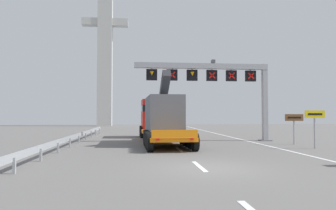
{
  "coord_description": "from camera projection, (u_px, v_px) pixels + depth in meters",
  "views": [
    {
      "loc": [
        -2.86,
        -12.14,
        2.17
      ],
      "look_at": [
        -0.45,
        12.14,
        2.98
      ],
      "focal_mm": 32.2,
      "sensor_mm": 36.0,
      "label": 1
    }
  ],
  "objects": [
    {
      "name": "tourist_info_sign_brown",
      "position": [
        294.0,
        122.0,
        22.14
      ],
      "size": [
        1.4,
        0.15,
        2.23
      ],
      "color": "#9EA0A5",
      "rests_on": "ground"
    },
    {
      "name": "edge_line_right",
      "position": [
        248.0,
        141.0,
        24.83
      ],
      "size": [
        0.2,
        63.0,
        0.01
      ],
      "primitive_type": "cube",
      "color": "silver",
      "rests_on": "ground"
    },
    {
      "name": "exit_sign_yellow",
      "position": [
        315.0,
        120.0,
        19.32
      ],
      "size": [
        1.35,
        0.15,
        2.47
      ],
      "color": "#9EA0A5",
      "rests_on": "ground"
    },
    {
      "name": "guardrail_left",
      "position": [
        78.0,
        136.0,
        23.18
      ],
      "size": [
        0.13,
        27.35,
        0.76
      ],
      "color": "#999EA3",
      "rests_on": "ground"
    },
    {
      "name": "bridge_pylon_distant",
      "position": [
        105.0,
        40.0,
        59.62
      ],
      "size": [
        9.0,
        2.0,
        33.1
      ],
      "color": "#B7B7B2",
      "rests_on": "ground"
    },
    {
      "name": "lane_markings",
      "position": [
        162.0,
        135.0,
        31.87
      ],
      "size": [
        0.2,
        54.04,
        0.01
      ],
      "color": "silver",
      "rests_on": "ground"
    },
    {
      "name": "ground",
      "position": [
        208.0,
        168.0,
        12.28
      ],
      "size": [
        112.0,
        112.0,
        0.0
      ],
      "primitive_type": "plane",
      "color": "slate"
    },
    {
      "name": "overhead_lane_gantry",
      "position": [
        217.0,
        78.0,
        25.08
      ],
      "size": [
        11.44,
        0.9,
        6.77
      ],
      "color": "#9EA0A5",
      "rests_on": "ground"
    },
    {
      "name": "heavy_haul_truck_orange",
      "position": [
        160.0,
        117.0,
        25.17
      ],
      "size": [
        3.45,
        14.14,
        5.3
      ],
      "color": "orange",
      "rests_on": "ground"
    }
  ]
}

